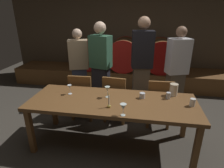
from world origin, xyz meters
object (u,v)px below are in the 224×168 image
(chair_left, at_px, (82,95))
(cup_right, at_px, (193,102))
(wine_barrel_right, at_px, (161,56))
(guest_far_right, at_px, (176,71))
(chair_center, at_px, (115,97))
(cup_left, at_px, (142,95))
(cup_center, at_px, (168,96))
(guest_far_left, at_px, (79,68))
(guest_center_left, at_px, (101,68))
(chair_right, at_px, (159,101))
(wine_glass_right, at_px, (123,107))
(wine_barrel_left, at_px, (90,53))
(wine_glass_center, at_px, (107,89))
(pitcher, at_px, (174,90))
(candle_center, at_px, (109,103))
(guest_center_right, at_px, (142,66))
(wine_glass_left, at_px, (70,87))
(wine_barrel_center, at_px, (124,54))
(dining_table, at_px, (112,105))

(chair_left, xyz_separation_m, cup_right, (1.73, -0.62, 0.30))
(wine_barrel_right, relative_size, guest_far_right, 0.49)
(wine_barrel_right, xyz_separation_m, chair_center, (-0.88, -1.85, -0.35))
(cup_left, bearing_deg, chair_left, 155.64)
(cup_left, relative_size, cup_center, 0.84)
(guest_far_left, distance_m, guest_center_left, 0.56)
(chair_right, height_order, guest_center_left, guest_center_left)
(chair_right, height_order, wine_glass_right, wine_glass_right)
(wine_barrel_left, bearing_deg, wine_glass_center, -68.74)
(guest_far_right, xyz_separation_m, pitcher, (-0.15, -0.84, -0.02))
(wine_glass_right, bearing_deg, candle_center, 140.10)
(guest_center_left, distance_m, cup_left, 1.18)
(guest_far_left, distance_m, guest_center_right, 1.29)
(guest_center_left, xyz_separation_m, wine_glass_left, (-0.28, -0.90, -0.05))
(chair_center, height_order, guest_center_left, guest_center_left)
(wine_barrel_center, xyz_separation_m, wine_glass_left, (-0.57, -2.39, 0.00))
(chair_center, height_order, wine_glass_left, wine_glass_left)
(guest_center_right, distance_m, guest_far_right, 0.66)
(wine_barrel_left, bearing_deg, chair_left, -79.09)
(cup_center, bearing_deg, wine_barrel_right, 88.76)
(cup_right, bearing_deg, pitcher, 123.57)
(wine_glass_right, relative_size, cup_center, 1.60)
(chair_left, bearing_deg, candle_center, 126.05)
(wine_glass_left, bearing_deg, candle_center, -25.61)
(chair_left, distance_m, chair_right, 1.37)
(cup_right, bearing_deg, wine_glass_left, 176.72)
(guest_far_right, bearing_deg, chair_right, 40.14)
(wine_barrel_center, xyz_separation_m, cup_left, (0.51, -2.35, -0.06))
(chair_right, distance_m, cup_right, 0.77)
(wine_barrel_center, distance_m, guest_far_left, 1.50)
(cup_center, bearing_deg, wine_barrel_center, 110.76)
(dining_table, relative_size, chair_right, 2.68)
(guest_center_left, relative_size, wine_glass_right, 11.35)
(chair_left, height_order, wine_glass_center, wine_glass_center)
(chair_center, relative_size, candle_center, 4.36)
(wine_barrel_right, distance_m, cup_right, 2.50)
(guest_center_left, relative_size, candle_center, 8.61)
(chair_left, xyz_separation_m, candle_center, (0.65, -0.84, 0.31))
(chair_left, relative_size, chair_right, 1.00)
(guest_center_right, bearing_deg, chair_center, 36.48)
(chair_left, height_order, guest_center_right, guest_center_right)
(wine_barrel_center, bearing_deg, chair_right, -67.10)
(wine_barrel_right, distance_m, dining_table, 2.64)
(wine_barrel_left, xyz_separation_m, wine_glass_right, (1.22, -2.87, 0.01))
(guest_center_left, distance_m, wine_glass_right, 1.50)
(cup_center, bearing_deg, wine_glass_right, -136.15)
(guest_center_right, height_order, wine_glass_right, guest_center_right)
(guest_far_right, bearing_deg, cup_center, 56.25)
(cup_left, distance_m, cup_center, 0.37)
(candle_center, bearing_deg, cup_left, 39.61)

